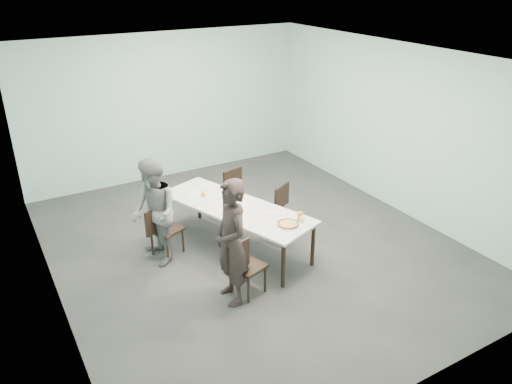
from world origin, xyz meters
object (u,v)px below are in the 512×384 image
chair_near_left (244,264)px  chair_near_right (278,208)px  table (236,210)px  side_plate (273,213)px  amber_tumbler (203,194)px  chair_far_right (228,190)px  pizza (288,224)px  beer_glass (300,217)px  water_tumbler (302,220)px  chair_far_left (162,227)px  diner_far (154,213)px  tealight (232,206)px  diner_near (231,243)px

chair_near_left → chair_near_right: size_ratio=1.00×
table → side_plate: bearing=-53.3°
amber_tumbler → chair_far_right: bearing=35.2°
pizza → beer_glass: beer_glass is taller
pizza → water_tumbler: 0.23m
water_tumbler → chair_far_left: bearing=141.6°
diner_far → beer_glass: size_ratio=11.06×
table → diner_far: bearing=166.9°
diner_far → pizza: (1.58, -1.21, -0.06)m
chair_far_left → side_plate: size_ratio=4.83×
chair_near_right → tealight: 0.94m
water_tumbler → chair_near_right: bearing=76.7°
chair_near_right → beer_glass: bearing=49.1°
chair_near_left → beer_glass: beer_glass is taller
table → chair_far_right: chair_far_right is taller
side_plate → pizza: bearing=-90.8°
chair_near_left → amber_tumbler: (0.23, 1.75, 0.29)m
side_plate → amber_tumbler: amber_tumbler is taller
diner_near → beer_glass: bearing=105.0°
beer_glass → water_tumbler: size_ratio=1.67×
table → diner_near: 1.35m
chair_near_right → diner_far: diner_far is taller
chair_near_left → chair_near_right: bearing=24.8°
chair_near_left → amber_tumbler: size_ratio=10.88×
table → side_plate: 0.62m
chair_near_right → diner_far: 2.08m
diner_far → beer_glass: bearing=55.5°
chair_near_right → water_tumbler: chair_near_right is taller
chair_far_left → tealight: chair_far_left is taller
chair_near_left → chair_near_right: 1.79m
beer_glass → tealight: (-0.65, 0.90, -0.05)m
chair_far_right → chair_near_left: bearing=53.8°
beer_glass → chair_near_left: bearing=-167.2°
water_tumbler → chair_near_left: bearing=-169.3°
diner_near → beer_glass: size_ratio=11.76×
chair_near_left → chair_far_right: (0.93, 2.25, 0.00)m
amber_tumbler → beer_glass: bearing=-60.6°
chair_near_left → water_tumbler: 1.14m
diner_near → water_tumbler: size_ratio=19.60×
table → water_tumbler: 1.12m
diner_near → side_plate: bearing=126.2°
diner_near → table: bearing=153.9°
chair_near_left → chair_far_right: bearing=50.1°
table → diner_near: diner_near is taller
chair_far_right → tealight: size_ratio=15.54×
chair_near_right → amber_tumbler: size_ratio=10.88×
diner_far → amber_tumbler: bearing=107.5°
chair_far_right → chair_far_left: bearing=11.9°
water_tumbler → table: bearing=121.7°
chair_far_right → amber_tumbler: size_ratio=10.88×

